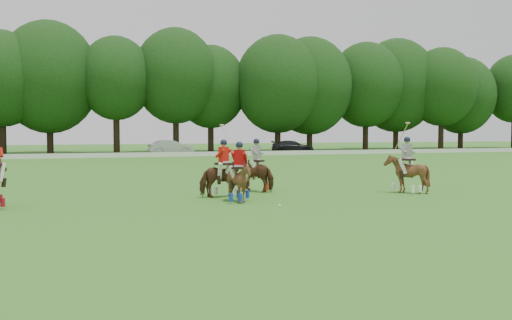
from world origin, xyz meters
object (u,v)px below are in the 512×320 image
object	(u,v)px
car_mid	(171,147)
polo_stripe_a	(256,173)
polo_red_c	(239,181)
car_right	(293,147)
polo_red_b	(224,177)
polo_stripe_b	(407,173)
polo_ball	(279,206)

from	to	relation	value
car_mid	polo_stripe_a	world-z (taller)	polo_stripe_a
polo_red_c	car_mid	bearing A→B (deg)	83.52
car_right	polo_red_b	xyz separation A→B (m)	(-18.40, -38.34, 0.08)
car_right	polo_stripe_a	world-z (taller)	polo_stripe_a
polo_stripe_a	polo_stripe_b	xyz separation A→B (m)	(5.58, -2.50, 0.04)
car_mid	polo_red_c	size ratio (longest dim) A/B	2.17
car_mid	polo_ball	xyz separation A→B (m)	(-3.65, -41.53, -0.72)
polo_red_b	polo_stripe_a	world-z (taller)	polo_red_b
car_right	polo_red_b	size ratio (longest dim) A/B	1.75
polo_stripe_a	polo_ball	size ratio (longest dim) A/B	24.42
car_mid	polo_ball	world-z (taller)	car_mid
car_right	polo_red_c	world-z (taller)	polo_red_c
car_right	polo_red_b	bearing A→B (deg)	170.71
polo_red_b	polo_ball	distance (m)	3.44
car_right	polo_ball	distance (m)	45.02
car_mid	polo_ball	bearing A→B (deg)	169.46
car_right	polo_ball	xyz separation A→B (m)	(-17.36, -41.53, -0.65)
polo_red_b	polo_stripe_b	distance (m)	7.48
car_right	polo_stripe_b	distance (m)	40.72
car_mid	polo_stripe_a	bearing A→B (deg)	170.05
car_mid	polo_stripe_b	distance (m)	39.31
polo_red_b	polo_red_c	distance (m)	1.48
car_mid	polo_red_b	size ratio (longest dim) A/B	1.69
car_right	polo_ball	size ratio (longest dim) A/B	53.31
car_mid	car_right	size ratio (longest dim) A/B	0.97
polo_ball	car_right	bearing A→B (deg)	67.32
polo_stripe_b	car_mid	bearing A→B (deg)	93.99
polo_red_b	polo_stripe_b	world-z (taller)	polo_stripe_b
polo_red_c	polo_stripe_b	distance (m)	7.28
polo_red_b	car_mid	bearing A→B (deg)	83.02
polo_red_c	polo_ball	xyz separation A→B (m)	(0.86, -1.73, -0.71)
polo_red_b	polo_ball	bearing A→B (deg)	-71.93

